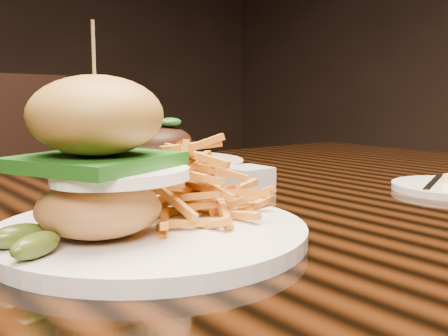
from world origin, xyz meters
TOP-DOWN VIEW (x-y plane):
  - dining_table at (0.00, 0.00)m, footprint 1.60×0.90m
  - burger_plate at (-0.16, -0.16)m, footprint 0.30×0.30m
  - ramekin at (0.11, 0.01)m, footprint 0.08×0.08m
  - far_dish at (0.11, 0.26)m, footprint 0.31×0.31m
  - chair_far at (0.04, 0.89)m, footprint 0.57×0.57m

SIDE VIEW (x-z plane):
  - chair_far at x=0.04m, z-range 0.06..1.01m
  - dining_table at x=0.00m, z-range 0.30..1.05m
  - ramekin at x=0.11m, z-range 0.75..0.78m
  - far_dish at x=0.11m, z-range 0.72..0.82m
  - burger_plate at x=-0.16m, z-range 0.70..0.91m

